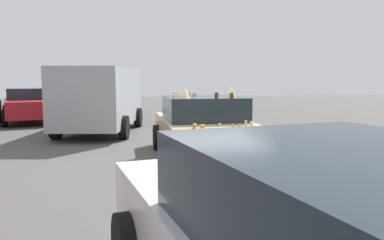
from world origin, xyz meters
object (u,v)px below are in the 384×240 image
(parked_sedan_far_right, at_px, (29,105))
(parked_sedan_near_left, at_px, (107,104))
(art_car_decorated, at_px, (205,128))
(parked_van_near_right, at_px, (101,97))

(parked_sedan_far_right, relative_size, parked_sedan_near_left, 1.07)
(art_car_decorated, bearing_deg, parked_sedan_far_right, -145.93)
(art_car_decorated, relative_size, parked_sedan_far_right, 1.00)
(parked_van_near_right, bearing_deg, parked_sedan_far_right, 51.09)
(parked_sedan_far_right, bearing_deg, parked_van_near_right, 25.37)
(art_car_decorated, distance_m, parked_sedan_far_right, 10.25)
(parked_sedan_far_right, distance_m, parked_sedan_near_left, 3.22)
(art_car_decorated, xyz_separation_m, parked_sedan_far_right, (8.68, 5.46, 0.03))
(parked_van_near_right, height_order, parked_sedan_far_right, parked_van_near_right)
(art_car_decorated, relative_size, parked_van_near_right, 0.86)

